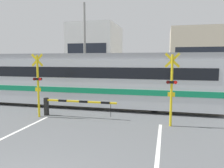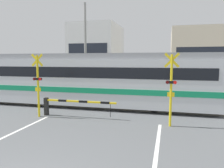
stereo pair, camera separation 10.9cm
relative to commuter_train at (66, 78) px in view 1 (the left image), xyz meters
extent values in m
cube|color=#5B564C|center=(3.38, -0.72, -1.80)|extent=(50.00, 0.10, 0.08)
cube|color=#5B564C|center=(3.38, 0.72, -1.80)|extent=(50.00, 0.10, 0.08)
cube|color=silver|center=(0.00, 0.00, -0.18)|extent=(19.11, 2.62, 2.86)
cube|color=gray|center=(0.00, 0.00, 1.43)|extent=(18.92, 2.30, 0.36)
cube|color=#148C59|center=(0.00, 0.00, -0.61)|extent=(19.13, 2.67, 0.32)
cube|color=black|center=(0.00, 0.00, 0.46)|extent=(18.34, 2.66, 0.64)
cylinder|color=black|center=(-5.92, 0.72, -1.46)|extent=(0.76, 0.12, 0.76)
cylinder|color=black|center=(5.93, -0.72, -1.46)|extent=(0.76, 0.12, 0.76)
cylinder|color=black|center=(5.93, 0.72, -1.46)|extent=(0.76, 0.12, 0.76)
cube|color=black|center=(0.17, -2.85, -1.35)|extent=(0.20, 0.20, 0.98)
cube|color=yellow|center=(2.16, -2.85, -0.98)|extent=(3.99, 0.09, 0.09)
cube|color=black|center=(1.16, -2.85, -0.98)|extent=(0.48, 0.10, 0.10)
cube|color=black|center=(2.36, -2.85, -0.98)|extent=(0.48, 0.10, 0.10)
cube|color=black|center=(3.56, -2.85, -0.98)|extent=(0.48, 0.10, 0.10)
cylinder|color=black|center=(3.84, -2.85, -1.37)|extent=(0.02, 0.02, 0.69)
cube|color=black|center=(6.60, 3.13, -1.35)|extent=(0.20, 0.20, 0.98)
cube|color=yellow|center=(4.61, 3.13, -0.98)|extent=(3.99, 0.09, 0.09)
cube|color=black|center=(5.60, 3.13, -0.98)|extent=(0.48, 0.10, 0.10)
cube|color=black|center=(4.41, 3.13, -0.98)|extent=(0.48, 0.10, 0.10)
cube|color=black|center=(3.21, 3.13, -0.98)|extent=(0.48, 0.10, 0.10)
cylinder|color=black|center=(2.93, 3.13, -1.37)|extent=(0.02, 0.02, 0.69)
cylinder|color=yellow|center=(-0.03, -3.26, -0.19)|extent=(0.11, 0.11, 3.30)
cube|color=yellow|center=(-0.03, -3.26, 1.20)|extent=(0.68, 0.04, 0.68)
cube|color=yellow|center=(-0.03, -3.26, 1.20)|extent=(0.68, 0.04, 0.68)
cube|color=black|center=(-0.03, -3.26, 0.21)|extent=(0.44, 0.12, 0.12)
cylinder|color=#4C0C0C|center=(-0.20, -3.33, 0.21)|extent=(0.15, 0.03, 0.15)
cylinder|color=red|center=(0.14, -3.33, 0.21)|extent=(0.15, 0.03, 0.15)
cube|color=yellow|center=(-0.03, -3.28, -0.36)|extent=(0.32, 0.03, 0.20)
cylinder|color=yellow|center=(6.80, -3.26, -0.19)|extent=(0.11, 0.11, 3.30)
cube|color=yellow|center=(6.80, -3.26, 1.20)|extent=(0.68, 0.04, 0.68)
cube|color=yellow|center=(6.80, -3.26, 1.20)|extent=(0.68, 0.04, 0.68)
cube|color=black|center=(6.80, -3.26, 0.21)|extent=(0.44, 0.12, 0.12)
cylinder|color=#4C0C0C|center=(6.63, -3.33, 0.21)|extent=(0.15, 0.03, 0.15)
cylinder|color=red|center=(6.97, -3.33, 0.21)|extent=(0.15, 0.03, 0.15)
cube|color=yellow|center=(6.80, -3.28, -0.36)|extent=(0.32, 0.03, 0.20)
cylinder|color=brown|center=(4.73, 5.89, -1.44)|extent=(0.13, 0.13, 0.80)
cylinder|color=brown|center=(4.87, 5.89, -1.44)|extent=(0.13, 0.13, 0.80)
cube|color=maroon|center=(4.80, 5.89, -0.73)|extent=(0.38, 0.22, 0.63)
sphere|color=tan|center=(4.80, 5.89, -0.30)|extent=(0.22, 0.22, 0.22)
cube|color=white|center=(-3.25, 16.55, 2.10)|extent=(6.13, 7.75, 7.88)
cube|color=#1E232D|center=(-3.25, 12.66, 2.49)|extent=(5.15, 0.03, 1.58)
cube|color=beige|center=(10.29, 16.55, 1.61)|extent=(6.68, 7.75, 6.90)
cube|color=#1E232D|center=(10.29, 12.66, 1.95)|extent=(5.61, 0.03, 1.38)
cylinder|color=gray|center=(-0.78, 5.63, 2.25)|extent=(0.22, 0.22, 8.19)
camera|label=1|loc=(6.54, -13.46, 1.22)|focal=35.00mm
camera|label=2|loc=(6.65, -13.43, 1.22)|focal=35.00mm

